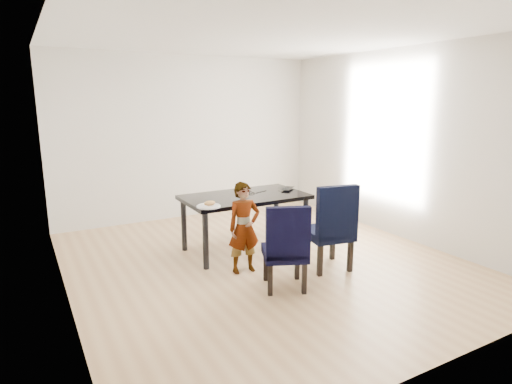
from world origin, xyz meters
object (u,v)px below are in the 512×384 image
chair_right (328,226)px  plate (209,206)px  dining_table (245,223)px  chair_left (285,245)px  child (244,228)px  laptop (285,189)px

chair_right → plate: chair_right is taller
dining_table → chair_left: chair_left is taller
chair_right → child: size_ratio=0.98×
plate → child: bearing=-44.9°
child → plate: 0.49m
chair_right → child: 0.99m
laptop → dining_table: bearing=-36.6°
child → plate: bearing=139.5°
dining_table → plate: bearing=-152.4°
plate → laptop: size_ratio=0.96×
chair_right → laptop: (0.09, 1.08, 0.24)m
chair_right → plate: size_ratio=3.68×
laptop → plate: bearing=-24.3°
dining_table → laptop: 0.76m
chair_left → child: size_ratio=0.88×
chair_left → laptop: 1.57m
chair_left → plate: (-0.48, 0.90, 0.29)m
dining_table → laptop: laptop is taller
chair_right → laptop: 1.11m
chair_left → child: (-0.17, 0.59, 0.06)m
dining_table → laptop: bearing=4.4°
dining_table → child: child is taller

